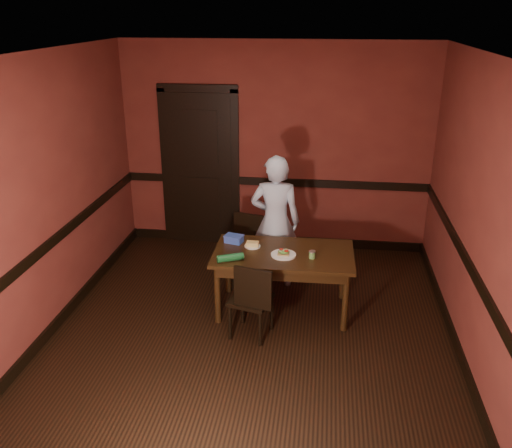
% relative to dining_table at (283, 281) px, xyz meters
% --- Properties ---
extents(floor, '(4.00, 4.50, 0.01)m').
position_rel_dining_table_xyz_m(floor, '(-0.27, -0.51, -0.34)').
color(floor, black).
rests_on(floor, ground).
extents(ceiling, '(4.00, 4.50, 0.01)m').
position_rel_dining_table_xyz_m(ceiling, '(-0.27, -0.51, 2.36)').
color(ceiling, white).
rests_on(ceiling, ground).
extents(wall_back, '(4.00, 0.02, 2.70)m').
position_rel_dining_table_xyz_m(wall_back, '(-0.27, 1.74, 1.01)').
color(wall_back, maroon).
rests_on(wall_back, ground).
extents(wall_front, '(4.00, 0.02, 2.70)m').
position_rel_dining_table_xyz_m(wall_front, '(-0.27, -2.76, 1.01)').
color(wall_front, maroon).
rests_on(wall_front, ground).
extents(wall_left, '(0.02, 4.50, 2.70)m').
position_rel_dining_table_xyz_m(wall_left, '(-2.27, -0.51, 1.01)').
color(wall_left, maroon).
rests_on(wall_left, ground).
extents(wall_right, '(0.02, 4.50, 2.70)m').
position_rel_dining_table_xyz_m(wall_right, '(1.73, -0.51, 1.01)').
color(wall_right, maroon).
rests_on(wall_right, ground).
extents(dado_back, '(4.00, 0.03, 0.10)m').
position_rel_dining_table_xyz_m(dado_back, '(-0.27, 1.73, 0.56)').
color(dado_back, black).
rests_on(dado_back, ground).
extents(dado_left, '(0.03, 4.50, 0.10)m').
position_rel_dining_table_xyz_m(dado_left, '(-2.25, -0.51, 0.56)').
color(dado_left, black).
rests_on(dado_left, ground).
extents(dado_right, '(0.03, 4.50, 0.10)m').
position_rel_dining_table_xyz_m(dado_right, '(1.72, -0.51, 0.56)').
color(dado_right, black).
rests_on(dado_right, ground).
extents(baseboard_back, '(4.00, 0.03, 0.12)m').
position_rel_dining_table_xyz_m(baseboard_back, '(-0.27, 1.73, -0.28)').
color(baseboard_back, black).
rests_on(baseboard_back, ground).
extents(baseboard_left, '(0.03, 4.50, 0.12)m').
position_rel_dining_table_xyz_m(baseboard_left, '(-2.25, -0.51, -0.28)').
color(baseboard_left, black).
rests_on(baseboard_left, ground).
extents(baseboard_right, '(0.03, 4.50, 0.12)m').
position_rel_dining_table_xyz_m(baseboard_right, '(1.72, -0.51, -0.28)').
color(baseboard_right, black).
rests_on(baseboard_right, ground).
extents(door, '(1.05, 0.07, 2.20)m').
position_rel_dining_table_xyz_m(door, '(-1.27, 1.71, 0.75)').
color(door, black).
rests_on(door, ground).
extents(dining_table, '(1.47, 0.84, 0.68)m').
position_rel_dining_table_xyz_m(dining_table, '(0.00, 0.00, 0.00)').
color(dining_table, black).
rests_on(dining_table, floor).
extents(chair_far, '(0.47, 0.47, 0.83)m').
position_rel_dining_table_xyz_m(chair_far, '(-0.41, 0.51, 0.07)').
color(chair_far, black).
rests_on(chair_far, floor).
extents(chair_near, '(0.46, 0.46, 0.81)m').
position_rel_dining_table_xyz_m(chair_near, '(-0.27, -0.51, 0.06)').
color(chair_near, black).
rests_on(chair_near, floor).
extents(person, '(0.58, 0.38, 1.56)m').
position_rel_dining_table_xyz_m(person, '(-0.15, 0.61, 0.44)').
color(person, silver).
rests_on(person, floor).
extents(sandwich_plate, '(0.26, 0.26, 0.06)m').
position_rel_dining_table_xyz_m(sandwich_plate, '(0.01, -0.08, 0.36)').
color(sandwich_plate, white).
rests_on(sandwich_plate, dining_table).
extents(sauce_jar, '(0.07, 0.07, 0.08)m').
position_rel_dining_table_xyz_m(sauce_jar, '(0.30, -0.10, 0.38)').
color(sauce_jar, '#5F9649').
rests_on(sauce_jar, dining_table).
extents(cheese_saucer, '(0.17, 0.17, 0.05)m').
position_rel_dining_table_xyz_m(cheese_saucer, '(-0.34, 0.10, 0.36)').
color(cheese_saucer, white).
rests_on(cheese_saucer, dining_table).
extents(food_tub, '(0.22, 0.18, 0.08)m').
position_rel_dining_table_xyz_m(food_tub, '(-0.56, 0.19, 0.38)').
color(food_tub, '#3554B8').
rests_on(food_tub, dining_table).
extents(wrapped_veg, '(0.28, 0.18, 0.08)m').
position_rel_dining_table_xyz_m(wrapped_veg, '(-0.51, -0.28, 0.38)').
color(wrapped_veg, '#165125').
rests_on(wrapped_veg, dining_table).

